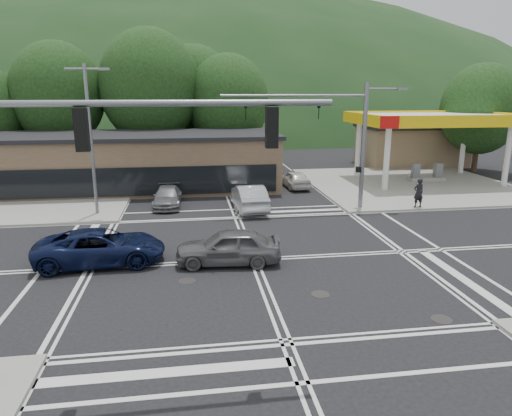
{
  "coord_description": "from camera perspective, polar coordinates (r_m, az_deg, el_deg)",
  "views": [
    {
      "loc": [
        -2.74,
        -19.4,
        7.48
      ],
      "look_at": [
        0.7,
        3.97,
        1.4
      ],
      "focal_mm": 32.0,
      "sensor_mm": 36.0,
      "label": 1
    }
  ],
  "objects": [
    {
      "name": "streetlight_nw",
      "position": [
        29.06,
        -19.89,
        8.79
      ],
      "size": [
        2.5,
        0.25,
        9.0
      ],
      "color": "slate",
      "rests_on": "ground"
    },
    {
      "name": "car_grey_center",
      "position": [
        20.3,
        -3.5,
        -4.84
      ],
      "size": [
        4.77,
        2.24,
        1.58
      ],
      "primitive_type": "imported",
      "rotation": [
        0.0,
        0.0,
        -1.65
      ],
      "color": "#57595C",
      "rests_on": "ground"
    },
    {
      "name": "convenience_store",
      "position": [
        50.19,
        18.79,
        7.3
      ],
      "size": [
        10.0,
        6.0,
        3.8
      ],
      "primitive_type": "cube",
      "color": "#846B4F",
      "rests_on": "ground"
    },
    {
      "name": "signal_mast_sw",
      "position": [
        12.01,
        -25.88,
        1.63
      ],
      "size": [
        9.14,
        0.28,
        8.0
      ],
      "color": "slate",
      "rests_on": "ground"
    },
    {
      "name": "signal_mast_ne",
      "position": [
        29.35,
        11.09,
        9.47
      ],
      "size": [
        11.65,
        0.3,
        8.0
      ],
      "color": "slate",
      "rests_on": "ground"
    },
    {
      "name": "tree_ne",
      "position": [
        47.64,
        26.3,
        11.01
      ],
      "size": [
        7.2,
        7.2,
        9.99
      ],
      "color": "#382619",
      "rests_on": "ground"
    },
    {
      "name": "car_queue_a",
      "position": [
        29.4,
        -0.84,
        1.35
      ],
      "size": [
        1.97,
        5.08,
        1.65
      ],
      "primitive_type": "imported",
      "rotation": [
        0.0,
        0.0,
        3.19
      ],
      "color": "#ABAEB2",
      "rests_on": "ground"
    },
    {
      "name": "car_northbound",
      "position": [
        30.93,
        -11.0,
        1.38
      ],
      "size": [
        1.9,
        4.42,
        1.27
      ],
      "primitive_type": "imported",
      "rotation": [
        0.0,
        0.0,
        -0.03
      ],
      "color": "slate",
      "rests_on": "ground"
    },
    {
      "name": "tree_n_e",
      "position": [
        47.4,
        -7.7,
        13.9
      ],
      "size": [
        8.4,
        8.4,
        11.98
      ],
      "color": "#382619",
      "rests_on": "ground"
    },
    {
      "name": "sidewalk_ne",
      "position": [
        39.4,
        18.59,
        2.85
      ],
      "size": [
        16.0,
        16.0,
        0.15
      ],
      "primitive_type": "cube",
      "color": "gray",
      "rests_on": "ground"
    },
    {
      "name": "commercial_row",
      "position": [
        37.18,
        -16.48,
        5.37
      ],
      "size": [
        24.0,
        8.0,
        4.0
      ],
      "primitive_type": "cube",
      "color": "brown",
      "rests_on": "ground"
    },
    {
      "name": "car_queue_b",
      "position": [
        36.33,
        4.9,
        3.61
      ],
      "size": [
        1.92,
        4.16,
        1.38
      ],
      "primitive_type": "imported",
      "rotation": [
        0.0,
        0.0,
        3.21
      ],
      "color": "silver",
      "rests_on": "ground"
    },
    {
      "name": "tree_n_b",
      "position": [
        43.52,
        -13.09,
        14.49
      ],
      "size": [
        9.0,
        9.0,
        12.98
      ],
      "color": "#382619",
      "rests_on": "ground"
    },
    {
      "name": "pedestrian",
      "position": [
        31.25,
        19.65,
        1.8
      ],
      "size": [
        0.73,
        0.52,
        1.89
      ],
      "primitive_type": "imported",
      "rotation": [
        0.0,
        0.0,
        3.24
      ],
      "color": "black",
      "rests_on": "sidewalk_ne"
    },
    {
      "name": "sidewalk_nw",
      "position": [
        37.26,
        -27.39,
        1.34
      ],
      "size": [
        16.0,
        16.0,
        0.15
      ],
      "primitive_type": "cube",
      "color": "gray",
      "rests_on": "ground"
    },
    {
      "name": "ground",
      "position": [
        20.97,
        -0.31,
        -6.46
      ],
      "size": [
        120.0,
        120.0,
        0.0
      ],
      "primitive_type": "plane",
      "color": "black",
      "rests_on": "ground"
    },
    {
      "name": "hill_north",
      "position": [
        109.69,
        -7.03,
        10.42
      ],
      "size": [
        252.0,
        126.0,
        140.0
      ],
      "primitive_type": "ellipsoid",
      "color": "#1A3819",
      "rests_on": "ground"
    },
    {
      "name": "tree_n_a",
      "position": [
        44.83,
        -23.54,
        12.85
      ],
      "size": [
        8.0,
        8.0,
        11.75
      ],
      "color": "#382619",
      "rests_on": "ground"
    },
    {
      "name": "tree_n_c",
      "position": [
        43.57,
        -3.53,
        13.11
      ],
      "size": [
        7.6,
        7.6,
        10.87
      ],
      "color": "#382619",
      "rests_on": "ground"
    },
    {
      "name": "gas_station_canopy",
      "position": [
        40.59,
        21.07,
        10.05
      ],
      "size": [
        12.32,
        8.34,
        5.75
      ],
      "color": "silver",
      "rests_on": "ground"
    },
    {
      "name": "car_blue_west",
      "position": [
        21.38,
        -18.84,
        -4.65
      ],
      "size": [
        5.71,
        2.9,
        1.55
      ],
      "primitive_type": "imported",
      "rotation": [
        0.0,
        0.0,
        1.63
      ],
      "color": "#0C1335",
      "rests_on": "ground"
    }
  ]
}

